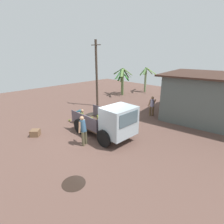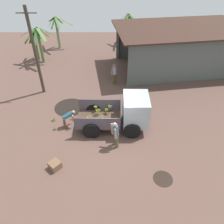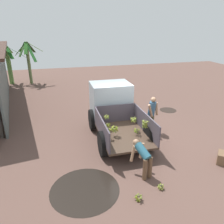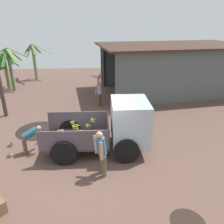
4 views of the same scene
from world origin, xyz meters
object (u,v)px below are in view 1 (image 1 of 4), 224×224
at_px(banana_bunch_on_ground_0, 70,120).
at_px(person_bystander_near_shed, 152,105).
at_px(banana_bunch_on_ground_1, 77,116).
at_px(wooden_crate_0, 35,133).
at_px(person_worker_loading, 78,114).
at_px(person_foreground_visitor, 83,129).
at_px(utility_pole, 97,74).
at_px(cargo_truck, 113,122).

bearing_deg(banana_bunch_on_ground_0, person_bystander_near_shed, 56.47).
height_order(banana_bunch_on_ground_1, wooden_crate_0, wooden_crate_0).
bearing_deg(person_worker_loading, wooden_crate_0, -111.31).
bearing_deg(person_worker_loading, person_bystander_near_shed, 43.90).
relative_size(person_foreground_visitor, banana_bunch_on_ground_0, 7.93).
bearing_deg(person_worker_loading, banana_bunch_on_ground_1, 135.09).
height_order(person_foreground_visitor, person_bystander_near_shed, person_foreground_visitor).
bearing_deg(banana_bunch_on_ground_1, person_foreground_visitor, -28.85).
xyz_separation_m(person_worker_loading, wooden_crate_0, (-0.20, -3.10, -0.50)).
xyz_separation_m(utility_pole, banana_bunch_on_ground_1, (1.43, -3.37, -2.96)).
relative_size(person_foreground_visitor, person_bystander_near_shed, 1.05).
xyz_separation_m(cargo_truck, utility_pole, (-6.07, 3.90, 1.95)).
bearing_deg(banana_bunch_on_ground_0, person_worker_loading, 18.64).
distance_m(person_bystander_near_shed, banana_bunch_on_ground_1, 6.14).
bearing_deg(banana_bunch_on_ground_0, utility_pole, 111.90).
bearing_deg(person_worker_loading, person_foreground_visitor, -47.04).
bearing_deg(person_foreground_visitor, cargo_truck, -131.27).
height_order(person_worker_loading, wooden_crate_0, person_worker_loading).
bearing_deg(wooden_crate_0, utility_pole, 108.09).
height_order(cargo_truck, wooden_crate_0, cargo_truck).
relative_size(person_worker_loading, person_bystander_near_shed, 0.70).
distance_m(utility_pole, wooden_crate_0, 7.92).
bearing_deg(person_foreground_visitor, utility_pole, -62.65).
xyz_separation_m(utility_pole, person_bystander_near_shed, (5.33, 1.31, -2.18)).
xyz_separation_m(cargo_truck, person_bystander_near_shed, (-0.74, 5.21, -0.23)).
bearing_deg(person_bystander_near_shed, person_worker_loading, 105.10).
bearing_deg(banana_bunch_on_ground_1, banana_bunch_on_ground_0, -72.80).
relative_size(utility_pole, wooden_crate_0, 11.72).
bearing_deg(person_bystander_near_shed, utility_pole, 57.37).
distance_m(person_foreground_visitor, person_bystander_near_shed, 6.82).
height_order(person_bystander_near_shed, banana_bunch_on_ground_1, person_bystander_near_shed).
distance_m(banana_bunch_on_ground_0, wooden_crate_0, 2.89).
relative_size(cargo_truck, person_bystander_near_shed, 2.62).
xyz_separation_m(person_foreground_visitor, person_worker_loading, (-2.83, 1.60, -0.24)).
distance_m(cargo_truck, person_foreground_visitor, 1.79).
height_order(banana_bunch_on_ground_0, wooden_crate_0, wooden_crate_0).
relative_size(cargo_truck, banana_bunch_on_ground_0, 19.74).
height_order(person_foreground_visitor, person_worker_loading, person_foreground_visitor).
height_order(utility_pole, banana_bunch_on_ground_0, utility_pole).
distance_m(utility_pole, person_bystander_near_shed, 5.90).
relative_size(person_bystander_near_shed, banana_bunch_on_ground_1, 6.53).
xyz_separation_m(cargo_truck, wooden_crate_0, (-3.78, -3.12, -0.92)).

